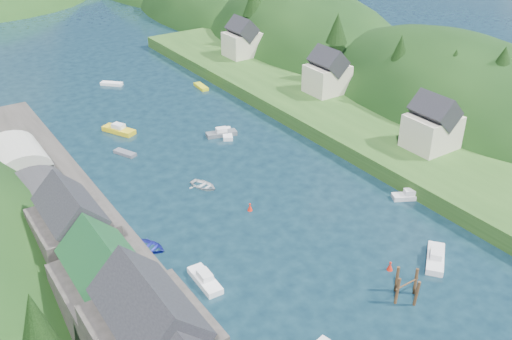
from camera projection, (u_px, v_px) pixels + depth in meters
ground at (181, 138)px, 93.04m from camera, size 600.00×600.00×0.00m
hillside_right at (302, 83)px, 136.79m from camera, size 36.00×245.56×48.00m
far_hills at (14, 32)px, 189.05m from camera, size 103.00×68.00×44.00m
hill_trees at (144, 48)px, 99.04m from camera, size 90.56×150.12×12.45m
quay_left at (107, 288)px, 59.00m from camera, size 12.00×110.00×2.00m
terrace_left_grass at (38, 313)px, 55.46m from camera, size 12.00×110.00×2.50m
quayside_buildings at (136, 333)px, 45.20m from camera, size 8.00×35.84×12.90m
boat_sheds at (30, 182)px, 69.79m from camera, size 7.00×21.00×7.50m
terrace_right at (338, 117)px, 97.41m from camera, size 16.00×120.00×2.40m
right_bank_cottages at (322, 74)px, 102.70m from camera, size 9.00×59.24×8.41m
piling_cluster_far at (406, 288)px, 58.61m from camera, size 3.23×3.01×3.68m
channel_buoy_near at (390, 266)px, 63.00m from camera, size 0.70×0.70×1.10m
channel_buoy_far at (250, 207)px, 73.64m from camera, size 0.70×0.70×1.10m
moored_boats at (255, 236)px, 67.89m from camera, size 38.64×99.33×2.39m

